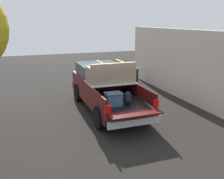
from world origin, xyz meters
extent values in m
plane|color=black|center=(0.00, 0.00, 0.00)|extent=(40.00, 40.00, 0.00)
cube|color=#470F0F|center=(0.00, 0.00, 0.63)|extent=(5.50, 1.92, 0.45)
cube|color=black|center=(-1.20, 0.00, 0.87)|extent=(2.80, 1.80, 0.04)
cube|color=#470F0F|center=(-1.20, 0.93, 1.10)|extent=(2.80, 0.06, 0.50)
cube|color=#470F0F|center=(-1.20, -0.93, 1.10)|extent=(2.80, 0.06, 0.50)
cube|color=#470F0F|center=(0.17, 0.00, 1.10)|extent=(0.06, 1.80, 0.50)
cube|color=#470F0F|center=(-2.88, 0.00, 0.87)|extent=(0.55, 1.80, 0.04)
cube|color=#B2B2B7|center=(-0.43, 0.00, 1.37)|extent=(1.25, 1.92, 0.04)
cube|color=#470F0F|center=(1.35, 0.00, 1.10)|extent=(2.30, 1.92, 0.50)
cube|color=#2D3842|center=(1.25, 0.00, 1.61)|extent=(1.94, 1.76, 0.52)
cube|color=#470F0F|center=(2.70, 0.00, 1.04)|extent=(0.40, 1.82, 0.38)
cube|color=#B2B2B7|center=(-2.72, 0.00, 0.52)|extent=(0.24, 1.92, 0.24)
cube|color=red|center=(-2.62, 0.88, 1.03)|extent=(0.06, 0.20, 0.28)
cube|color=red|center=(-2.62, -0.88, 1.03)|extent=(0.06, 0.20, 0.28)
cylinder|color=black|center=(1.75, 0.88, 0.43)|extent=(0.85, 0.30, 0.85)
cylinder|color=black|center=(1.75, -0.88, 0.43)|extent=(0.85, 0.30, 0.85)
cylinder|color=black|center=(-1.75, 0.88, 0.43)|extent=(0.85, 0.30, 0.85)
cylinder|color=black|center=(-1.75, -0.88, 0.43)|extent=(0.85, 0.30, 0.85)
cube|color=#335170|center=(-1.92, 0.43, 1.10)|extent=(0.40, 0.55, 0.42)
cube|color=#23394E|center=(-1.92, 0.43, 1.34)|extent=(0.44, 0.59, 0.05)
ellipsoid|color=black|center=(-1.92, -0.12, 1.13)|extent=(0.20, 0.30, 0.47)
ellipsoid|color=black|center=(-2.03, -0.12, 1.05)|extent=(0.09, 0.21, 0.21)
cube|color=#84705B|center=(-0.43, 0.00, 1.60)|extent=(0.91, 1.86, 0.42)
cube|color=#84705B|center=(-0.80, 0.00, 2.01)|extent=(0.16, 1.86, 0.40)
cube|color=#84705B|center=(-0.38, 0.83, 1.92)|extent=(0.67, 0.20, 0.22)
cube|color=#84705B|center=(-0.38, -0.83, 1.92)|extent=(0.67, 0.20, 0.22)
cube|color=yellow|center=(-0.43, 0.42, 2.22)|extent=(1.01, 0.03, 0.02)
cube|color=yellow|center=(-0.43, -0.42, 2.22)|extent=(1.01, 0.03, 0.02)
cube|color=beige|center=(1.55, -4.19, 1.70)|extent=(8.55, 0.36, 3.40)
cylinder|color=#2D2D33|center=(3.97, -3.11, 0.45)|extent=(0.56, 0.56, 0.90)
cylinder|color=#2D2D33|center=(3.97, -3.11, 0.94)|extent=(0.60, 0.60, 0.08)
camera|label=1|loc=(-9.94, 3.41, 3.83)|focal=40.79mm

